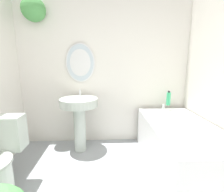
# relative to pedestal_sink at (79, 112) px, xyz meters

# --- Properties ---
(wall_back) EXTENTS (2.68, 0.32, 2.40)m
(wall_back) POSITION_rel_pedestal_sink_xyz_m (0.28, 0.32, 0.69)
(wall_back) COLOR silver
(wall_back) RESTS_ON ground_plane
(pedestal_sink) EXTENTS (0.52, 0.52, 0.88)m
(pedestal_sink) POSITION_rel_pedestal_sink_xyz_m (0.00, 0.00, 0.00)
(pedestal_sink) COLOR #B2BCB2
(pedestal_sink) RESTS_ON ground_plane
(bathtub) EXTENTS (0.73, 1.42, 0.63)m
(bathtub) POSITION_rel_pedestal_sink_xyz_m (1.26, -0.46, -0.28)
(bathtub) COLOR silver
(bathtub) RESTS_ON ground_plane
(shampoo_bottle) EXTENTS (0.06, 0.06, 0.22)m
(shampoo_bottle) POSITION_rel_pedestal_sink_xyz_m (1.32, 0.13, 0.16)
(shampoo_bottle) COLOR #38B275
(shampoo_bottle) RESTS_ON bathtub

